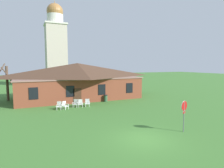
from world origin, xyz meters
TOP-DOWN VIEW (x-y plane):
  - ground_plane at (0.00, 0.00)m, footprint 200.00×200.00m
  - brick_building at (-0.00, 19.24)m, footprint 18.90×10.40m
  - dome_tower at (-0.70, 37.79)m, footprint 5.18×5.18m
  - stop_sign at (3.71, 0.02)m, footprint 0.78×0.24m
  - lawn_chair_by_porch at (-4.13, 11.72)m, footprint 0.75×0.80m
  - lawn_chair_near_door at (-3.46, 11.67)m, footprint 0.83×0.86m
  - lawn_chair_left_end at (-2.03, 12.33)m, footprint 0.82×0.86m
  - lawn_chair_middle at (-1.47, 12.07)m, footprint 0.72×0.76m
  - lawn_chair_right_end at (-0.56, 12.00)m, footprint 0.75×0.80m
  - bare_tree_beside_building at (-10.18, 20.72)m, footprint 1.91×1.89m
  - trash_bin at (2.75, 13.94)m, footprint 0.56×0.56m

SIDE VIEW (x-z plane):
  - ground_plane at x=0.00m, z-range 0.00..0.00m
  - trash_bin at x=2.75m, z-range 0.01..0.99m
  - lawn_chair_by_porch at x=-4.13m, z-range 0.02..0.98m
  - lawn_chair_near_door at x=-3.46m, z-range 0.02..0.98m
  - lawn_chair_left_end at x=-2.03m, z-range 0.02..0.98m
  - lawn_chair_middle at x=-1.47m, z-range 0.02..0.98m
  - lawn_chair_right_end at x=-0.56m, z-range 0.02..0.98m
  - stop_sign at x=3.71m, z-range 0.51..3.01m
  - brick_building at x=0.00m, z-range 0.05..5.63m
  - bare_tree_beside_building at x=-10.18m, z-range 0.09..5.60m
  - dome_tower at x=-0.70m, z-range -0.83..20.14m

